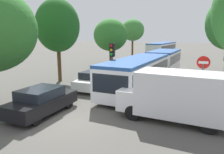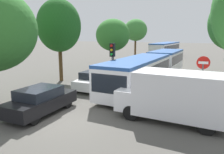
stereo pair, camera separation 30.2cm
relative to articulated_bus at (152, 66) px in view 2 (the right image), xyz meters
The scene contains 13 objects.
ground_plane 10.05m from the articulated_bus, 99.52° to the right, with size 200.00×200.00×0.00m, color #4F4C47.
articulated_bus is the anchor object (origin of this frame).
city_bus_rear 23.20m from the articulated_bus, 98.40° to the left, with size 3.38×11.71×2.49m.
queued_car_black 10.19m from the articulated_bus, 108.56° to the right, with size 1.67×3.93×1.37m.
queued_car_white 5.17m from the articulated_bus, 128.29° to the right, with size 1.66×3.90×1.35m.
queued_car_graphite 3.87m from the articulated_bus, 146.86° to the left, with size 1.71×4.02×1.40m.
queued_car_navy 8.14m from the articulated_bus, 114.36° to the left, with size 1.69×3.98×1.38m.
white_van 8.41m from the articulated_bus, 68.35° to the right, with size 5.09×2.21×2.31m.
traffic_light 4.87m from the articulated_bus, 110.09° to the right, with size 0.33×0.37×3.40m.
no_entry_sign 6.50m from the articulated_bus, 51.17° to the right, with size 0.70×0.08×2.82m.
tree_left_mid 8.39m from the articulated_bus, 160.46° to the right, with size 3.65×3.65×6.87m.
tree_left_far 9.79m from the articulated_bus, 134.93° to the left, with size 4.11×4.11×5.81m.
tree_left_distant 17.58m from the articulated_bus, 113.31° to the left, with size 3.63×3.63×6.34m.
Camera 2 is at (6.09, -7.95, 3.98)m, focal length 35.00 mm.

